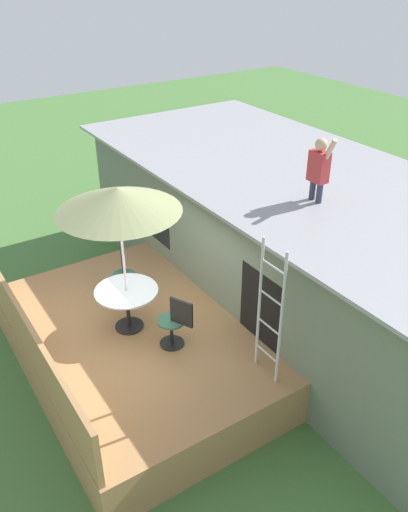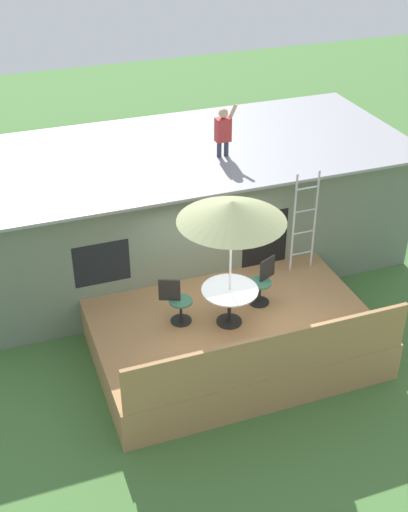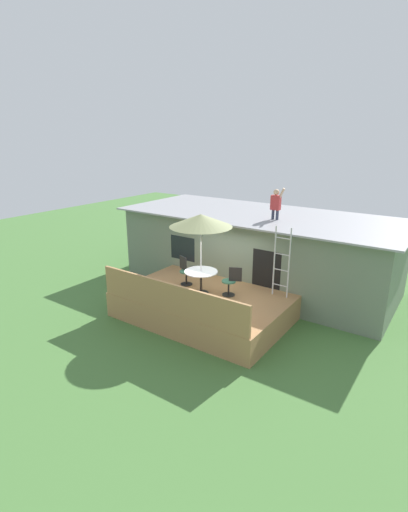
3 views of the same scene
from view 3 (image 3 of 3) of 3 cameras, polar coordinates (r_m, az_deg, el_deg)
ground_plane at (r=12.44m, az=0.01°, el=-9.01°), size 40.00×40.00×0.00m
house at (r=14.82m, az=8.00°, el=1.04°), size 10.50×4.50×2.77m
deck at (r=12.27m, az=0.01°, el=-7.34°), size 5.19×3.46×0.80m
deck_railing at (r=10.70m, az=-5.17°, el=-6.30°), size 5.09×0.08×0.90m
patio_table at (r=11.91m, az=-0.45°, el=-2.99°), size 1.04×1.04×0.74m
patio_umbrella at (r=11.41m, az=-0.47°, el=5.32°), size 1.90×1.90×2.54m
step_ladder at (r=11.79m, az=11.50°, el=-0.92°), size 0.52×0.04×2.20m
person_figure at (r=13.44m, az=10.70°, el=7.90°), size 0.47×0.20×1.11m
patio_chair_left at (r=12.73m, az=-2.83°, el=-2.24°), size 0.60×0.44×0.92m
patio_chair_right at (r=11.84m, az=4.06°, el=-3.82°), size 0.59×0.44×0.92m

